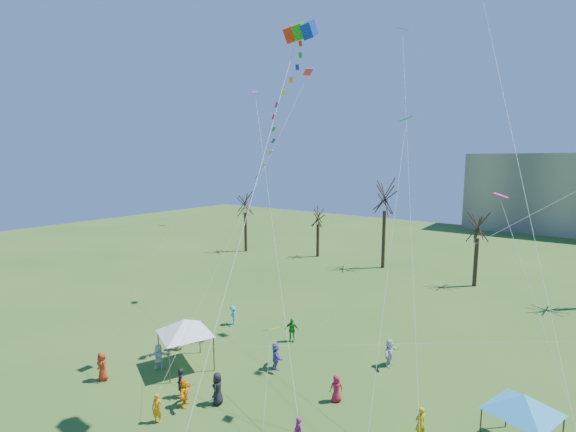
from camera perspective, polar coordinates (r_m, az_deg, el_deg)
The scene contains 6 objects.
bare_tree_row at distance 47.75m, azimuth 26.97°, elevation -0.90°, with size 69.65×8.98×11.50m.
big_box_kite at distance 19.76m, azimuth -0.67°, elevation 14.33°, with size 2.00×6.22×20.44m.
canopy_tent_white at distance 28.21m, azimuth -14.47°, elevation -14.99°, with size 4.06×4.06×3.32m.
canopy_tent_blue at distance 23.31m, azimuth 30.47°, elevation -21.95°, with size 3.69×3.69×2.92m.
festival_crowd at distance 24.82m, azimuth -0.41°, elevation -23.18°, with size 26.10×14.60×1.86m.
small_kites_aloft at distance 24.27m, azimuth 9.71°, elevation 8.11°, with size 28.56×18.17×34.49m.
Camera 1 is at (10.27, -10.61, 13.67)m, focal length 25.00 mm.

